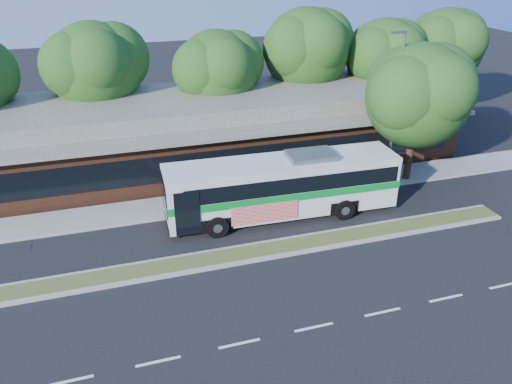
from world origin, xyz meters
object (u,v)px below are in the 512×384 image
Objects in this scene: sedan at (36,190)px; sidewalk_tree at (424,92)px; lamp_post at (395,105)px; transit_bus at (283,183)px.

sidewalk_tree is (22.35, -3.77, 4.89)m from sedan.
lamp_post is 2.03× the size of sedan.
sedan is at bearing 169.88° from lamp_post.
transit_bus is 1.49× the size of sidewalk_tree.
sidewalk_tree reaches higher than sedan.
sidewalk_tree reaches higher than transit_bus.
transit_bus is 14.28m from sedan.
transit_bus is 2.81× the size of sedan.
transit_bus is (-7.68, -2.20, -2.95)m from lamp_post.
sedan is (-12.95, 5.88, -1.30)m from transit_bus.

